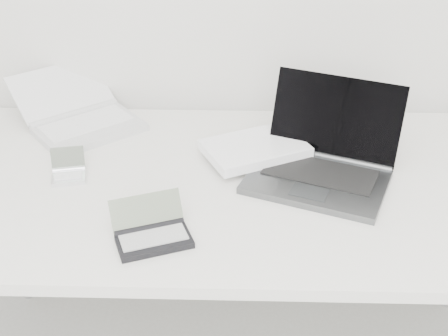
{
  "coord_description": "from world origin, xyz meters",
  "views": [
    {
      "loc": [
        0.01,
        0.23,
        1.57
      ],
      "look_at": [
        -0.03,
        1.51,
        0.79
      ],
      "focal_mm": 50.0,
      "sensor_mm": 36.0,
      "label": 1
    }
  ],
  "objects_px": {
    "palmtop_charcoal": "(152,233)",
    "desk": "(236,196)",
    "laptop_large": "(297,157)",
    "netbook_open_white": "(81,117)"
  },
  "relations": [
    {
      "from": "desk",
      "to": "laptop_large",
      "type": "bearing_deg",
      "value": 20.6
    },
    {
      "from": "desk",
      "to": "laptop_large",
      "type": "height_order",
      "value": "laptop_large"
    },
    {
      "from": "laptop_large",
      "to": "palmtop_charcoal",
      "type": "bearing_deg",
      "value": -116.23
    },
    {
      "from": "laptop_large",
      "to": "palmtop_charcoal",
      "type": "xyz_separation_m",
      "value": [
        -0.34,
        -0.31,
        -0.02
      ]
    },
    {
      "from": "netbook_open_white",
      "to": "desk",
      "type": "bearing_deg",
      "value": -71.36
    },
    {
      "from": "netbook_open_white",
      "to": "palmtop_charcoal",
      "type": "distance_m",
      "value": 0.6
    },
    {
      "from": "laptop_large",
      "to": "palmtop_charcoal",
      "type": "distance_m",
      "value": 0.45
    },
    {
      "from": "desk",
      "to": "palmtop_charcoal",
      "type": "height_order",
      "value": "palmtop_charcoal"
    },
    {
      "from": "desk",
      "to": "laptop_large",
      "type": "xyz_separation_m",
      "value": [
        0.16,
        0.06,
        0.08
      ]
    },
    {
      "from": "palmtop_charcoal",
      "to": "desk",
      "type": "bearing_deg",
      "value": 32.97
    }
  ]
}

